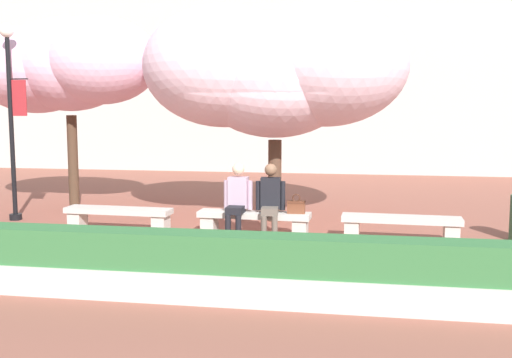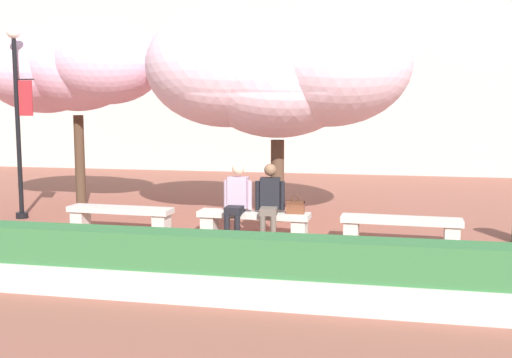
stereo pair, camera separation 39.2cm
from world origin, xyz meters
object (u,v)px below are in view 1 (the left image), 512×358
Objects in this scene: stone_bench_west_end at (118,216)px; person_seated_left at (237,198)px; cherry_tree_secondary at (65,66)px; person_seated_right at (270,199)px; cherry_tree_main at (275,69)px; stone_bench_near_west at (254,220)px; stone_bench_center at (401,225)px; lamp_post_with_banner at (11,103)px; handbag at (296,206)px.

person_seated_left is (2.20, -0.05, 0.39)m from stone_bench_west_end.
stone_bench_west_end is at bearing -47.05° from cherry_tree_secondary.
cherry_tree_main is at bearing 95.21° from person_seated_right.
stone_bench_center is at bearing 0.00° from stone_bench_near_west.
lamp_post_with_banner is (-5.00, 0.81, 2.02)m from stone_bench_near_west.
person_seated_left is 5.39m from cherry_tree_secondary.
lamp_post_with_banner is at bearing 171.68° from handbag.
cherry_tree_secondary reaches higher than stone_bench_center.
stone_bench_near_west and stone_bench_center have the same top height.
handbag is at bearing -0.54° from stone_bench_west_end.
person_seated_left reaches higher than handbag.
stone_bench_center is 7.88m from cherry_tree_secondary.
lamp_post_with_banner is at bearing 170.82° from stone_bench_near_west.
cherry_tree_main is at bearing 84.64° from stone_bench_near_west.
person_seated_right is 2.79m from cherry_tree_main.
handbag is at bearing -2.37° from stone_bench_near_west.
handbag is at bearing 1.29° from person_seated_left.
person_seated_right is 3.81× the size of handbag.
person_seated_right reaches higher than stone_bench_west_end.
stone_bench_near_west is 0.49m from person_seated_right.
handbag reaches higher than stone_bench_near_west.
handbag is (0.44, 0.02, -0.12)m from person_seated_right.
cherry_tree_secondary is at bearing 132.95° from stone_bench_west_end.
cherry_tree_main is (0.43, 1.60, 2.28)m from person_seated_left.
stone_bench_center is 1.77m from handbag.
cherry_tree_secondary reaches higher than lamp_post_with_banner.
lamp_post_with_banner is at bearing 162.19° from stone_bench_west_end.
stone_bench_near_west is 0.47× the size of cherry_tree_secondary.
handbag is 2.93m from cherry_tree_main.
stone_bench_center is at bearing 1.00° from handbag.
stone_bench_center is at bearing -17.35° from cherry_tree_secondary.
person_seated_left is 5.06m from lamp_post_with_banner.
cherry_tree_main is 4.72m from cherry_tree_secondary.
stone_bench_near_west is (2.49, 0.00, 0.00)m from stone_bench_west_end.
person_seated_right is 5.85m from cherry_tree_secondary.
person_seated_left is 1.03m from handbag.
lamp_post_with_banner is (-0.48, -1.38, -0.82)m from cherry_tree_secondary.
cherry_tree_secondary is (-4.53, 2.19, 2.84)m from stone_bench_near_west.
person_seated_right reaches higher than stone_bench_near_west.
cherry_tree_secondary is at bearing 154.17° from stone_bench_near_west.
person_seated_left reaches higher than stone_bench_near_west.
lamp_post_with_banner reaches higher than person_seated_left.
stone_bench_west_end is 4.13m from cherry_tree_secondary.
stone_bench_center is 3.87m from cherry_tree_main.
cherry_tree_main is (-0.59, 1.58, 2.40)m from handbag.
stone_bench_near_west is at bearing -25.83° from cherry_tree_secondary.
stone_bench_west_end is 2.23m from person_seated_left.
stone_bench_west_end is 3.23m from handbag.
cherry_tree_secondary is at bearing 152.10° from person_seated_left.
handbag reaches higher than stone_bench_west_end.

